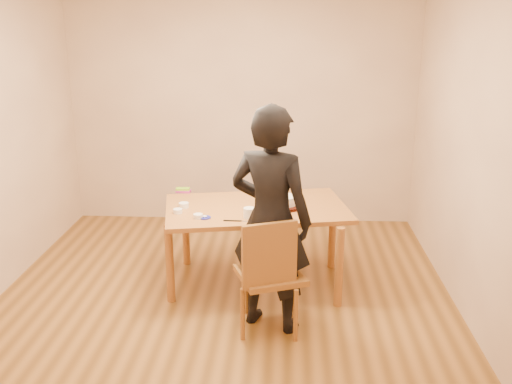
# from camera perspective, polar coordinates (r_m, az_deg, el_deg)

# --- Properties ---
(room_shell) EXTENTS (4.00, 4.50, 2.70)m
(room_shell) POSITION_cam_1_polar(r_m,az_deg,el_deg) (4.79, -3.24, 4.81)
(room_shell) COLOR brown
(room_shell) RESTS_ON ground
(dining_table) EXTENTS (1.75, 1.23, 0.04)m
(dining_table) POSITION_cam_1_polar(r_m,az_deg,el_deg) (5.09, 0.03, -1.66)
(dining_table) COLOR brown
(dining_table) RESTS_ON floor
(dining_chair) EXTENTS (0.61, 0.61, 0.04)m
(dining_chair) POSITION_cam_1_polar(r_m,az_deg,el_deg) (4.47, 1.42, -8.30)
(dining_chair) COLOR brown
(dining_chair) RESTS_ON floor
(cake_plate) EXTENTS (0.32, 0.32, 0.02)m
(cake_plate) POSITION_cam_1_polar(r_m,az_deg,el_deg) (5.08, 2.93, -1.36)
(cake_plate) COLOR red
(cake_plate) RESTS_ON dining_table
(cake) EXTENTS (0.21, 0.21, 0.07)m
(cake) POSITION_cam_1_polar(r_m,az_deg,el_deg) (5.06, 2.94, -0.87)
(cake) COLOR white
(cake) RESTS_ON cake_plate
(frosting_dome) EXTENTS (0.20, 0.20, 0.03)m
(frosting_dome) POSITION_cam_1_polar(r_m,az_deg,el_deg) (5.05, 2.95, -0.37)
(frosting_dome) COLOR white
(frosting_dome) RESTS_ON cake
(frosting_tub) EXTENTS (0.10, 0.10, 0.09)m
(frosting_tub) POSITION_cam_1_polar(r_m,az_deg,el_deg) (4.79, -0.67, -2.10)
(frosting_tub) COLOR white
(frosting_tub) RESTS_ON dining_table
(frosting_lid) EXTENTS (0.10, 0.10, 0.01)m
(frosting_lid) POSITION_cam_1_polar(r_m,az_deg,el_deg) (4.81, -5.14, -2.56)
(frosting_lid) COLOR #161892
(frosting_lid) RESTS_ON dining_table
(frosting_dollop) EXTENTS (0.04, 0.04, 0.02)m
(frosting_dollop) POSITION_cam_1_polar(r_m,az_deg,el_deg) (4.81, -5.15, -2.41)
(frosting_dollop) COLOR white
(frosting_dollop) RESTS_ON frosting_lid
(ramekin_green) EXTENTS (0.08, 0.08, 0.04)m
(ramekin_green) POSITION_cam_1_polar(r_m,az_deg,el_deg) (4.81, -5.81, -2.42)
(ramekin_green) COLOR white
(ramekin_green) RESTS_ON dining_table
(ramekin_yellow) EXTENTS (0.09, 0.09, 0.04)m
(ramekin_yellow) POSITION_cam_1_polar(r_m,az_deg,el_deg) (5.09, -7.24, -1.31)
(ramekin_yellow) COLOR white
(ramekin_yellow) RESTS_ON dining_table
(ramekin_multi) EXTENTS (0.08, 0.08, 0.04)m
(ramekin_multi) POSITION_cam_1_polar(r_m,az_deg,el_deg) (4.95, -7.82, -1.90)
(ramekin_multi) COLOR white
(ramekin_multi) RESTS_ON dining_table
(candy_box_pink) EXTENTS (0.14, 0.08, 0.02)m
(candy_box_pink) POSITION_cam_1_polar(r_m,az_deg,el_deg) (5.53, -7.27, 0.08)
(candy_box_pink) COLOR #ED378A
(candy_box_pink) RESTS_ON dining_table
(candy_box_green) EXTENTS (0.13, 0.07, 0.02)m
(candy_box_green) POSITION_cam_1_polar(r_m,az_deg,el_deg) (5.53, -7.32, 0.30)
(candy_box_green) COLOR #1B961C
(candy_box_green) RESTS_ON candy_box_pink
(spatula) EXTENTS (0.15, 0.02, 0.01)m
(spatula) POSITION_cam_1_polar(r_m,az_deg,el_deg) (4.73, -2.35, -2.88)
(spatula) COLOR black
(spatula) RESTS_ON dining_table
(person) EXTENTS (0.76, 0.63, 1.78)m
(person) POSITION_cam_1_polar(r_m,az_deg,el_deg) (4.35, 1.48, -2.80)
(person) COLOR black
(person) RESTS_ON floor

